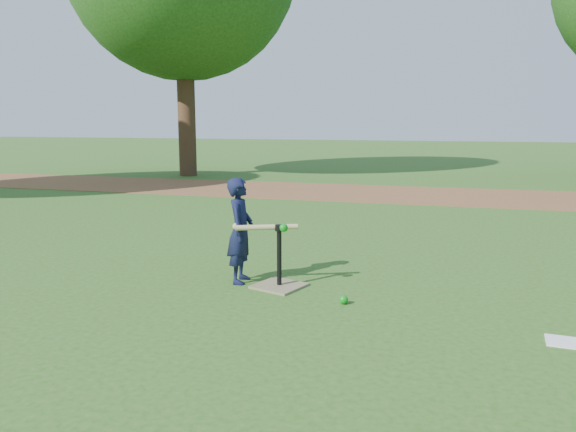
# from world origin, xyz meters

# --- Properties ---
(ground) EXTENTS (80.00, 80.00, 0.00)m
(ground) POSITION_xyz_m (0.00, 0.00, 0.00)
(ground) COLOR #285116
(ground) RESTS_ON ground
(dirt_strip) EXTENTS (24.00, 3.00, 0.01)m
(dirt_strip) POSITION_xyz_m (0.00, 7.50, 0.01)
(dirt_strip) COLOR brown
(dirt_strip) RESTS_ON ground
(child) EXTENTS (0.30, 0.41, 1.05)m
(child) POSITION_xyz_m (-0.60, 0.27, 0.52)
(child) COLOR black
(child) RESTS_ON ground
(wiffle_ball_ground) EXTENTS (0.08, 0.08, 0.08)m
(wiffle_ball_ground) POSITION_xyz_m (0.52, -0.12, 0.04)
(wiffle_ball_ground) COLOR #0C8614
(wiffle_ball_ground) RESTS_ON ground
(clipboard) EXTENTS (0.32, 0.25, 0.01)m
(clipboard) POSITION_xyz_m (2.25, -0.53, 0.01)
(clipboard) COLOR white
(clipboard) RESTS_ON ground
(batting_tee) EXTENTS (0.54, 0.54, 0.61)m
(batting_tee) POSITION_xyz_m (-0.18, 0.21, 0.11)
(batting_tee) COLOR #7F7351
(batting_tee) RESTS_ON ground
(swing_action) EXTENTS (0.62, 0.29, 0.08)m
(swing_action) POSITION_xyz_m (-0.30, 0.18, 0.59)
(swing_action) COLOR tan
(swing_action) RESTS_ON ground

